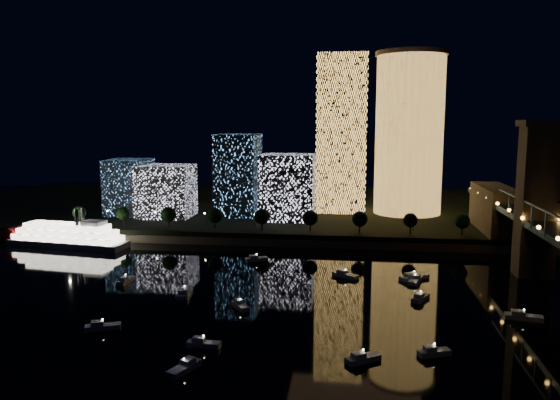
% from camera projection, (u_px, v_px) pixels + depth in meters
% --- Properties ---
extents(ground, '(520.00, 520.00, 0.00)m').
position_uv_depth(ground, '(323.00, 322.00, 136.17)').
color(ground, black).
rests_on(ground, ground).
extents(far_bank, '(420.00, 160.00, 5.00)m').
position_uv_depth(far_bank, '(339.00, 209.00, 292.74)').
color(far_bank, black).
rests_on(far_bank, ground).
extents(seawall, '(420.00, 6.00, 3.00)m').
position_uv_depth(seawall, '(334.00, 243.00, 216.38)').
color(seawall, '#6B5E4C').
rests_on(seawall, ground).
extents(tower_cylindrical, '(34.00, 34.00, 76.98)m').
position_uv_depth(tower_cylindrical, '(409.00, 133.00, 261.54)').
color(tower_cylindrical, '#FFB751').
rests_on(tower_cylindrical, far_bank).
extents(tower_rectangular, '(24.02, 24.02, 76.44)m').
position_uv_depth(tower_rectangular, '(342.00, 134.00, 269.43)').
color(tower_rectangular, '#FFB751').
rests_on(tower_rectangular, far_bank).
extents(midrise_blocks, '(98.78, 33.63, 38.45)m').
position_uv_depth(midrise_blocks, '(214.00, 184.00, 256.72)').
color(midrise_blocks, white).
rests_on(midrise_blocks, far_bank).
extents(riverboat, '(53.86, 17.88, 15.94)m').
position_uv_depth(riverboat, '(63.00, 236.00, 218.00)').
color(riverboat, silver).
rests_on(riverboat, ground).
extents(motorboats, '(119.06, 94.66, 2.78)m').
position_uv_depth(motorboats, '(307.00, 301.00, 149.79)').
color(motorboats, silver).
rests_on(motorboats, ground).
extents(esplanade_trees, '(165.91, 6.60, 8.80)m').
position_uv_depth(esplanade_trees, '(261.00, 217.00, 224.93)').
color(esplanade_trees, black).
rests_on(esplanade_trees, far_bank).
extents(street_lamps, '(132.70, 0.70, 5.65)m').
position_uv_depth(street_lamps, '(255.00, 217.00, 231.48)').
color(street_lamps, black).
rests_on(street_lamps, far_bank).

